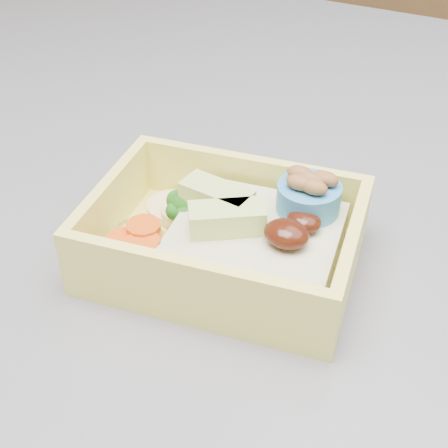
% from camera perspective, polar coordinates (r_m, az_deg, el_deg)
% --- Properties ---
extents(bento_box, '(0.19, 0.15, 0.06)m').
position_cam_1_polar(bento_box, '(0.41, 0.74, -1.25)').
color(bento_box, '#EBE061').
rests_on(bento_box, island).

